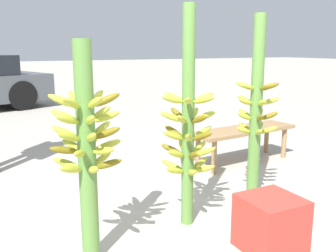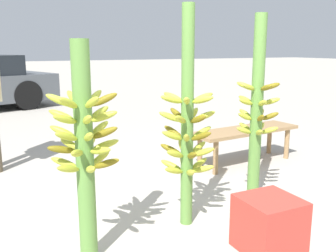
{
  "view_description": "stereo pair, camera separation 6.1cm",
  "coord_description": "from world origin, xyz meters",
  "px_view_note": "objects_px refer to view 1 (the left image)",
  "views": [
    {
      "loc": [
        -1.5,
        -2.17,
        1.41
      ],
      "look_at": [
        -0.04,
        0.69,
        0.74
      ],
      "focal_mm": 40.0,
      "sensor_mm": 36.0,
      "label": 1
    },
    {
      "loc": [
        -1.45,
        -2.2,
        1.41
      ],
      "look_at": [
        -0.04,
        0.69,
        0.74
      ],
      "focal_mm": 40.0,
      "sensor_mm": 36.0,
      "label": 2
    }
  ],
  "objects_px": {
    "banana_stalk_left": "(87,147)",
    "produce_crate": "(271,224)",
    "banana_stalk_right": "(256,110)",
    "banana_stalk_center": "(188,125)",
    "market_bench": "(243,133)"
  },
  "relations": [
    {
      "from": "banana_stalk_center",
      "to": "banana_stalk_right",
      "type": "xyz_separation_m",
      "value": [
        0.8,
        0.14,
        0.04
      ]
    },
    {
      "from": "banana_stalk_left",
      "to": "market_bench",
      "type": "bearing_deg",
      "value": 29.29
    },
    {
      "from": "produce_crate",
      "to": "banana_stalk_left",
      "type": "bearing_deg",
      "value": 158.35
    },
    {
      "from": "banana_stalk_center",
      "to": "market_bench",
      "type": "distance_m",
      "value": 1.89
    },
    {
      "from": "market_bench",
      "to": "produce_crate",
      "type": "xyz_separation_m",
      "value": [
        -1.14,
        -1.75,
        -0.18
      ]
    },
    {
      "from": "banana_stalk_left",
      "to": "banana_stalk_center",
      "type": "relative_size",
      "value": 0.85
    },
    {
      "from": "banana_stalk_left",
      "to": "produce_crate",
      "type": "distance_m",
      "value": 1.39
    },
    {
      "from": "banana_stalk_right",
      "to": "banana_stalk_center",
      "type": "bearing_deg",
      "value": -169.71
    },
    {
      "from": "market_bench",
      "to": "banana_stalk_center",
      "type": "bearing_deg",
      "value": -148.14
    },
    {
      "from": "market_bench",
      "to": "banana_stalk_left",
      "type": "bearing_deg",
      "value": -156.54
    },
    {
      "from": "banana_stalk_left",
      "to": "banana_stalk_right",
      "type": "height_order",
      "value": "banana_stalk_right"
    },
    {
      "from": "produce_crate",
      "to": "banana_stalk_right",
      "type": "bearing_deg",
      "value": 58.07
    },
    {
      "from": "banana_stalk_right",
      "to": "market_bench",
      "type": "relative_size",
      "value": 1.16
    },
    {
      "from": "banana_stalk_center",
      "to": "market_bench",
      "type": "height_order",
      "value": "banana_stalk_center"
    },
    {
      "from": "banana_stalk_right",
      "to": "produce_crate",
      "type": "relative_size",
      "value": 4.36
    }
  ]
}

